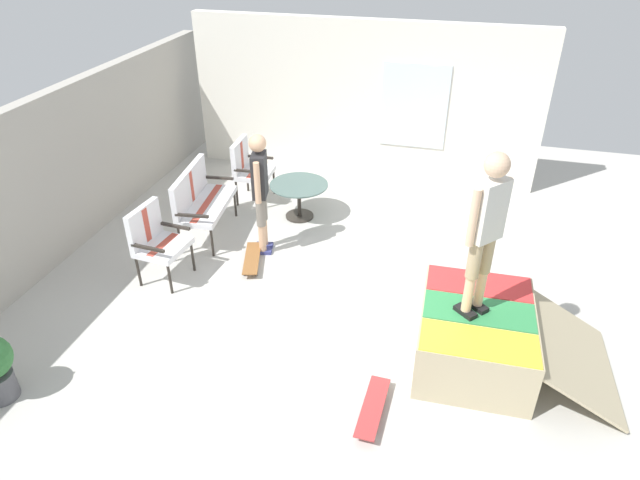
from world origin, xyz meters
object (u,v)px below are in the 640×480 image
at_px(skate_ramp, 478,335).
at_px(person_skater, 486,224).
at_px(person_watching, 260,186).
at_px(patio_chair_by_wall, 154,237).
at_px(patio_chair_near_house, 248,165).
at_px(patio_table, 299,194).
at_px(skateboard_spare, 373,407).
at_px(patio_bench, 199,197).
at_px(skateboard_by_bench, 252,258).

xyz_separation_m(skate_ramp, person_skater, (-0.03, 0.12, 1.36)).
height_order(person_watching, person_skater, person_skater).
xyz_separation_m(patio_chair_by_wall, person_watching, (0.97, -1.11, 0.41)).
bearing_deg(patio_chair_near_house, skate_ramp, -128.24).
height_order(patio_table, skateboard_spare, patio_table).
bearing_deg(person_skater, skateboard_spare, 141.24).
xyz_separation_m(skate_ramp, skateboard_spare, (-1.04, 0.94, -0.24)).
bearing_deg(patio_bench, person_watching, -101.38).
distance_m(patio_chair_near_house, patio_table, 1.08).
bearing_deg(skateboard_by_bench, patio_bench, 59.86).
bearing_deg(skateboard_spare, person_watching, 38.75).
xyz_separation_m(person_watching, skateboard_by_bench, (-0.38, 0.03, -0.94)).
xyz_separation_m(person_watching, person_skater, (-1.52, -2.85, 0.67)).
bearing_deg(person_skater, skate_ramp, -76.88).
bearing_deg(patio_chair_near_house, patio_bench, 167.68).
bearing_deg(patio_chair_near_house, person_watching, -152.03).
distance_m(skateboard_by_bench, skateboard_spare, 2.99).
distance_m(person_watching, skateboard_by_bench, 1.01).
distance_m(skate_ramp, person_watching, 3.40).
xyz_separation_m(patio_table, person_watching, (-1.07, 0.21, 0.62)).
height_order(patio_bench, skateboard_spare, patio_bench).
distance_m(patio_chair_near_house, patio_chair_by_wall, 2.45).
bearing_deg(patio_table, skateboard_spare, -153.16).
height_order(person_watching, skateboard_by_bench, person_watching).
height_order(patio_bench, skateboard_by_bench, patio_bench).
bearing_deg(person_watching, skate_ramp, -116.71).
height_order(person_skater, skateboard_spare, person_skater).
distance_m(person_watching, person_skater, 3.30).
height_order(patio_chair_by_wall, person_watching, person_watching).
height_order(skate_ramp, patio_chair_by_wall, patio_chair_by_wall).
xyz_separation_m(patio_chair_near_house, person_watching, (-1.46, -0.77, 0.41)).
bearing_deg(skate_ramp, skateboard_by_bench, 69.58).
height_order(patio_bench, patio_chair_near_house, same).
distance_m(patio_bench, person_skater, 4.40).
bearing_deg(skateboard_spare, patio_bench, 48.28).
height_order(skate_ramp, person_skater, person_skater).
distance_m(patio_chair_near_house, person_skater, 4.82).
bearing_deg(person_watching, patio_bench, 78.62).
bearing_deg(person_watching, skateboard_by_bench, 174.79).
relative_size(patio_chair_by_wall, person_watching, 0.59).
height_order(patio_chair_near_house, patio_table, patio_chair_near_house).
distance_m(patio_chair_by_wall, person_skater, 4.14).
relative_size(skate_ramp, patio_chair_by_wall, 2.02).
bearing_deg(skate_ramp, patio_chair_near_house, 51.76).
distance_m(patio_bench, patio_table, 1.54).
bearing_deg(skateboard_by_bench, patio_chair_near_house, 21.96).
bearing_deg(person_skater, patio_chair_near_house, 50.57).
bearing_deg(patio_bench, skate_ramp, -113.01).
height_order(person_watching, skateboard_spare, person_watching).
relative_size(patio_chair_near_house, person_watching, 0.59).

